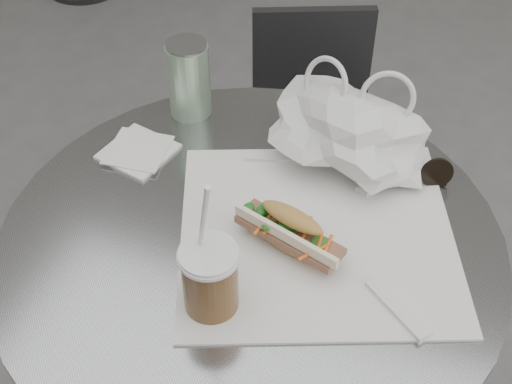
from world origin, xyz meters
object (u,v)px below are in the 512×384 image
at_px(banh_mi, 290,231).
at_px(sunglasses, 416,175).
at_px(drink_can, 189,79).
at_px(iced_coffee, 210,278).
at_px(cafe_table, 251,343).
at_px(chair_far, 312,171).

distance_m(banh_mi, sunglasses, 0.25).
bearing_deg(sunglasses, banh_mi, -150.55).
relative_size(sunglasses, drink_can, 0.79).
bearing_deg(banh_mi, drink_can, 154.41).
distance_m(banh_mi, iced_coffee, 0.15).
distance_m(cafe_table, chair_far, 0.65).
bearing_deg(chair_far, cafe_table, 74.24).
distance_m(banh_mi, drink_can, 0.37).
bearing_deg(chair_far, banh_mi, 79.67).
height_order(chair_far, banh_mi, banh_mi).
xyz_separation_m(cafe_table, iced_coffee, (-0.00, -0.13, 0.33)).
relative_size(chair_far, drink_can, 4.91).
xyz_separation_m(chair_far, iced_coffee, (0.09, -0.75, 0.49)).
xyz_separation_m(cafe_table, sunglasses, (0.20, 0.21, 0.29)).
relative_size(chair_far, iced_coffee, 2.93).
xyz_separation_m(cafe_table, banh_mi, (0.06, 0.01, 0.31)).
distance_m(sunglasses, drink_can, 0.42).
relative_size(banh_mi, sunglasses, 1.93).
height_order(cafe_table, drink_can, drink_can).
distance_m(cafe_table, drink_can, 0.47).
bearing_deg(banh_mi, sunglasses, 70.91).
xyz_separation_m(chair_far, sunglasses, (0.29, -0.41, 0.45)).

